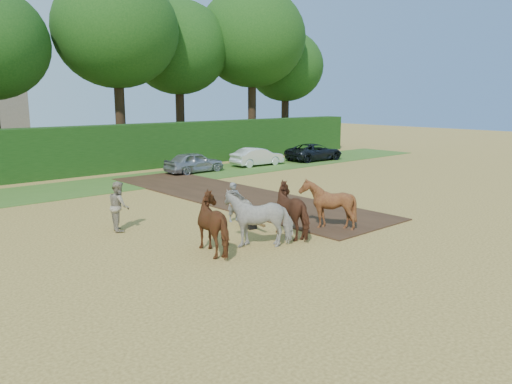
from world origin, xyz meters
name	(u,v)px	position (x,y,z in m)	size (l,w,h in m)	color
ground	(320,229)	(0.00, 0.00, 0.00)	(120.00, 120.00, 0.00)	gold
earth_strip	(232,195)	(1.50, 7.00, 0.03)	(4.50, 17.00, 0.05)	#472D1C
grass_verge	(135,181)	(0.00, 14.00, 0.01)	(50.00, 5.00, 0.03)	#38601E
hedgerow	(100,149)	(0.00, 18.50, 1.50)	(46.00, 1.60, 3.00)	#14380F
spectator_near	(119,206)	(-5.58, 4.73, 0.90)	(0.88, 0.68, 1.80)	#B4A98E
plough_team	(276,213)	(-2.11, 0.14, 0.91)	(6.27, 4.36, 1.84)	maroon
parked_cars	(156,168)	(1.40, 14.05, 0.66)	(35.69, 3.00, 1.39)	silver
treeline	(46,29)	(-1.69, 21.69, 8.97)	(48.70, 10.60, 14.21)	#382616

